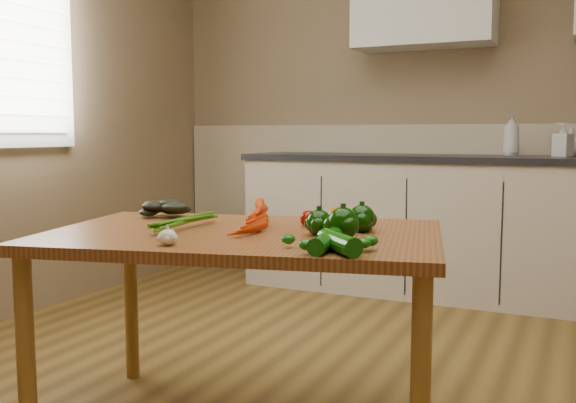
# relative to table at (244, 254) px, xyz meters

# --- Properties ---
(room) EXTENTS (4.04, 5.04, 2.64)m
(room) POSITION_rel_table_xyz_m (0.15, 0.21, 0.62)
(room) COLOR brown
(room) RESTS_ON ground
(counter_run) EXTENTS (2.84, 0.64, 1.14)m
(counter_run) POSITION_rel_table_xyz_m (0.36, 2.22, -0.17)
(counter_run) COLOR beige
(counter_run) RESTS_ON ground
(window_blinds) EXTENTS (0.08, 0.98, 1.18)m
(window_blinds) POSITION_rel_table_xyz_m (-1.81, 0.63, 0.92)
(window_blinds) COLOR silver
(window_blinds) RESTS_ON room
(table) EXTENTS (1.47, 1.12, 0.71)m
(table) POSITION_rel_table_xyz_m (0.00, 0.00, 0.00)
(table) COLOR #98582C
(table) RESTS_ON ground
(soap_bottle_a) EXTENTS (0.13, 0.13, 0.26)m
(soap_bottle_a) POSITION_rel_table_xyz_m (0.62, 2.32, 0.40)
(soap_bottle_a) COLOR silver
(soap_bottle_a) RESTS_ON counter_run
(soap_bottle_b) EXTENTS (0.12, 0.12, 0.20)m
(soap_bottle_b) POSITION_rel_table_xyz_m (0.91, 2.29, 0.37)
(soap_bottle_b) COLOR silver
(soap_bottle_b) RESTS_ON counter_run
(soap_bottle_c) EXTENTS (0.17, 0.17, 0.17)m
(soap_bottle_c) POSITION_rel_table_xyz_m (0.96, 2.37, 0.36)
(soap_bottle_c) COLOR silver
(soap_bottle_c) RESTS_ON counter_run
(carrot_bunch) EXTENTS (0.28, 0.24, 0.07)m
(carrot_bunch) POSITION_rel_table_xyz_m (-0.04, -0.00, 0.11)
(carrot_bunch) COLOR red
(carrot_bunch) RESTS_ON table
(leafy_greens) EXTENTS (0.19, 0.17, 0.09)m
(leafy_greens) POSITION_rel_table_xyz_m (-0.46, 0.19, 0.13)
(leafy_greens) COLOR black
(leafy_greens) RESTS_ON table
(garlic_bulb) EXTENTS (0.06, 0.06, 0.05)m
(garlic_bulb) POSITION_rel_table_xyz_m (-0.07, -0.34, 0.10)
(garlic_bulb) COLOR white
(garlic_bulb) RESTS_ON table
(pepper_a) EXTENTS (0.08, 0.08, 0.08)m
(pepper_a) POSITION_rel_table_xyz_m (0.27, 0.02, 0.12)
(pepper_a) COLOR #083002
(pepper_a) RESTS_ON table
(pepper_b) EXTENTS (0.09, 0.09, 0.09)m
(pepper_b) POSITION_rel_table_xyz_m (0.37, 0.15, 0.12)
(pepper_b) COLOR #083002
(pepper_b) RESTS_ON table
(pepper_c) EXTENTS (0.10, 0.10, 0.10)m
(pepper_c) POSITION_rel_table_xyz_m (0.37, -0.02, 0.13)
(pepper_c) COLOR #083002
(pepper_c) RESTS_ON table
(tomato_a) EXTENTS (0.06, 0.06, 0.06)m
(tomato_a) POSITION_rel_table_xyz_m (0.16, 0.18, 0.11)
(tomato_a) COLOR #800B02
(tomato_a) RESTS_ON table
(tomato_b) EXTENTS (0.08, 0.08, 0.07)m
(tomato_b) POSITION_rel_table_xyz_m (0.26, 0.22, 0.11)
(tomato_b) COLOR #D96905
(tomato_b) RESTS_ON table
(tomato_c) EXTENTS (0.07, 0.07, 0.06)m
(tomato_c) POSITION_rel_table_xyz_m (0.37, 0.21, 0.11)
(tomato_c) COLOR #D96905
(tomato_c) RESTS_ON table
(zucchini_a) EXTENTS (0.18, 0.18, 0.06)m
(zucchini_a) POSITION_rel_table_xyz_m (0.43, -0.23, 0.11)
(zucchini_a) COLOR #0B4E08
(zucchini_a) RESTS_ON table
(zucchini_b) EXTENTS (0.08, 0.23, 0.05)m
(zucchini_b) POSITION_rel_table_xyz_m (0.39, -0.21, 0.10)
(zucchini_b) COLOR #0B4E08
(zucchini_b) RESTS_ON table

